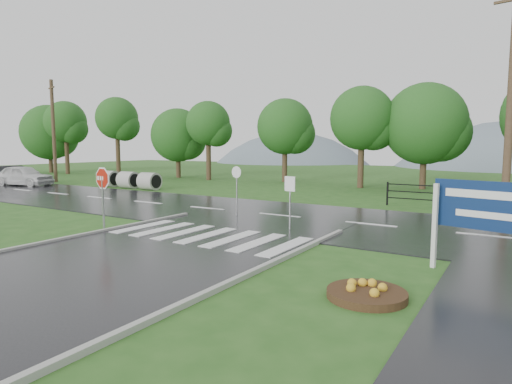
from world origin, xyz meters
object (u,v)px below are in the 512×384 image
Objects in this scene: culvert_pipes at (129,180)px; car_dark at (14,185)px; stop_sign at (102,183)px; car_white at (24,186)px; estate_billboard at (489,211)px.

culvert_pipes reaches higher than car_dark.
stop_sign is 0.54× the size of car_dark.
stop_sign is 0.52× the size of car_white.
car_dark is at bearing 168.22° from estate_billboard.
car_white is 1.61m from car_dark.
car_dark is at bearing 158.73° from stop_sign.
culvert_pipes is 2.21× the size of estate_billboard.
culvert_pipes is 10.16m from car_dark.
car_white is at bearing 157.45° from stop_sign.
car_white is 1.03× the size of car_dark.
culvert_pipes is 8.67m from car_white.
car_white is (-19.41, 8.06, -1.71)m from stop_sign.
stop_sign is 22.62m from car_dark.
stop_sign is 21.09m from car_white.
stop_sign reaches higher than car_dark.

